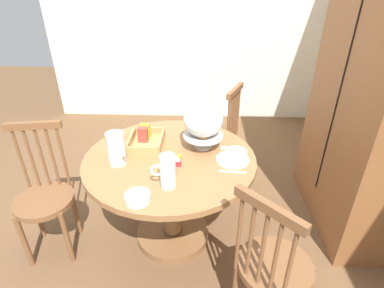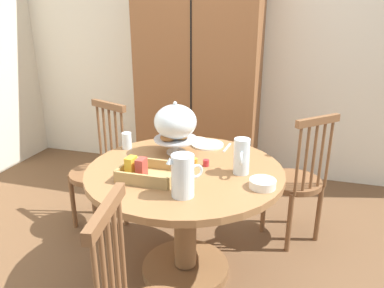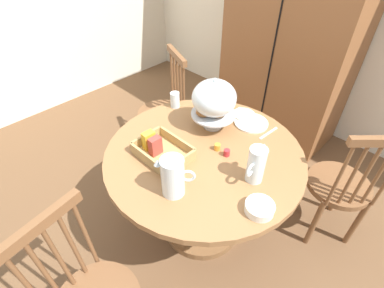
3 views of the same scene
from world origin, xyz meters
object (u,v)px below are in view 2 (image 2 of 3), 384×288
(cereal_basket, at_px, (146,172))
(windsor_chair_facing_door, at_px, (99,172))
(orange_juice_pitcher, at_px, (183,177))
(china_plate_small, at_px, (197,140))
(cereal_bowl, at_px, (263,184))
(wooden_armoire, at_px, (200,82))
(drinking_glass, at_px, (127,141))
(dining_table, at_px, (185,202))
(milk_pitcher, at_px, (242,158))
(windsor_chair_by_cabinet, at_px, (296,183))
(china_plate_large, at_px, (207,145))
(pastry_stand_with_dome, at_px, (175,124))

(cereal_basket, bearing_deg, windsor_chair_facing_door, 138.86)
(orange_juice_pitcher, relative_size, cereal_basket, 0.69)
(cereal_basket, height_order, china_plate_small, cereal_basket)
(orange_juice_pitcher, bearing_deg, cereal_bowl, 28.58)
(wooden_armoire, height_order, drinking_glass, wooden_armoire)
(orange_juice_pitcher, distance_m, china_plate_small, 0.80)
(cereal_bowl, bearing_deg, orange_juice_pitcher, -151.42)
(china_plate_small, bearing_deg, drinking_glass, -150.09)
(dining_table, distance_m, cereal_basket, 0.36)
(milk_pitcher, bearing_deg, china_plate_small, 131.86)
(dining_table, height_order, windsor_chair_by_cabinet, windsor_chair_by_cabinet)
(wooden_armoire, xyz_separation_m, milk_pitcher, (0.64, -1.42, -0.15))
(cereal_bowl, bearing_deg, wooden_armoire, 116.26)
(milk_pitcher, height_order, cereal_bowl, milk_pitcher)
(windsor_chair_by_cabinet, relative_size, china_plate_large, 4.43)
(pastry_stand_with_dome, bearing_deg, china_plate_large, 50.74)
(milk_pitcher, distance_m, china_plate_small, 0.58)
(windsor_chair_facing_door, bearing_deg, pastry_stand_with_dome, -12.15)
(windsor_chair_facing_door, relative_size, china_plate_large, 4.43)
(cereal_basket, distance_m, drinking_glass, 0.51)
(milk_pitcher, bearing_deg, drinking_glass, 167.06)
(pastry_stand_with_dome, bearing_deg, cereal_bowl, -30.06)
(pastry_stand_with_dome, height_order, cereal_bowl, pastry_stand_with_dome)
(milk_pitcher, height_order, china_plate_small, milk_pitcher)
(china_plate_small, bearing_deg, cereal_bowl, -47.91)
(dining_table, distance_m, cereal_bowl, 0.54)
(china_plate_large, bearing_deg, milk_pitcher, -53.10)
(pastry_stand_with_dome, bearing_deg, orange_juice_pitcher, -67.70)
(orange_juice_pitcher, height_order, cereal_bowl, orange_juice_pitcher)
(pastry_stand_with_dome, bearing_deg, china_plate_small, 71.26)
(wooden_armoire, distance_m, milk_pitcher, 1.56)
(pastry_stand_with_dome, relative_size, china_plate_small, 2.29)
(windsor_chair_by_cabinet, bearing_deg, cereal_basket, -135.44)
(wooden_armoire, bearing_deg, dining_table, -77.96)
(china_plate_large, bearing_deg, cereal_bowl, -51.40)
(dining_table, xyz_separation_m, orange_juice_pitcher, (0.09, -0.33, 0.32))
(orange_juice_pitcher, bearing_deg, wooden_armoire, 102.78)
(china_plate_large, height_order, china_plate_small, china_plate_small)
(dining_table, height_order, china_plate_large, china_plate_large)
(china_plate_small, xyz_separation_m, drinking_glass, (-0.42, -0.24, 0.04))
(wooden_armoire, distance_m, windsor_chair_by_cabinet, 1.38)
(windsor_chair_facing_door, bearing_deg, wooden_armoire, 65.39)
(dining_table, height_order, pastry_stand_with_dome, pastry_stand_with_dome)
(windsor_chair_by_cabinet, bearing_deg, china_plate_small, -167.58)
(windsor_chair_facing_door, bearing_deg, cereal_bowl, -21.13)
(cereal_basket, xyz_separation_m, drinking_glass, (-0.31, 0.40, 0.02))
(milk_pitcher, relative_size, cereal_bowl, 1.47)
(dining_table, relative_size, cereal_basket, 3.68)
(dining_table, bearing_deg, wooden_armoire, 102.04)
(windsor_chair_by_cabinet, height_order, drinking_glass, windsor_chair_by_cabinet)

